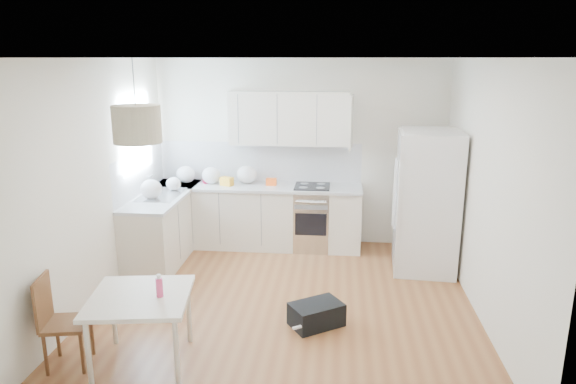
% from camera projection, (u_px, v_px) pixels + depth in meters
% --- Properties ---
extents(floor, '(4.20, 4.20, 0.00)m').
position_uv_depth(floor, '(286.00, 302.00, 5.85)').
color(floor, brown).
rests_on(floor, ground).
extents(ceiling, '(4.20, 4.20, 0.00)m').
position_uv_depth(ceiling, '(285.00, 58.00, 5.17)').
color(ceiling, white).
rests_on(ceiling, wall_back).
extents(wall_back, '(4.20, 0.00, 4.20)m').
position_uv_depth(wall_back, '(300.00, 153.00, 7.53)').
color(wall_back, white).
rests_on(wall_back, floor).
extents(wall_left, '(0.00, 4.20, 4.20)m').
position_uv_depth(wall_left, '(98.00, 183.00, 5.71)').
color(wall_left, white).
rests_on(wall_left, floor).
extents(wall_right, '(0.00, 4.20, 4.20)m').
position_uv_depth(wall_right, '(487.00, 193.00, 5.31)').
color(wall_right, white).
rests_on(wall_right, floor).
extents(window_glassblock, '(0.02, 1.00, 1.00)m').
position_uv_depth(window_glassblock, '(136.00, 133.00, 6.71)').
color(window_glassblock, '#BFE0F9').
rests_on(window_glassblock, wall_left).
extents(cabinets_back, '(3.00, 0.60, 0.88)m').
position_uv_depth(cabinets_back, '(258.00, 217.00, 7.53)').
color(cabinets_back, silver).
rests_on(cabinets_back, floor).
extents(cabinets_left, '(0.60, 1.80, 0.88)m').
position_uv_depth(cabinets_left, '(165.00, 227.00, 7.06)').
color(cabinets_left, silver).
rests_on(cabinets_left, floor).
extents(counter_back, '(3.02, 0.64, 0.04)m').
position_uv_depth(counter_back, '(257.00, 187.00, 7.41)').
color(counter_back, silver).
rests_on(counter_back, cabinets_back).
extents(counter_left, '(0.64, 1.82, 0.04)m').
position_uv_depth(counter_left, '(163.00, 195.00, 6.95)').
color(counter_left, silver).
rests_on(counter_left, cabinets_left).
extents(backsplash_back, '(3.00, 0.01, 0.58)m').
position_uv_depth(backsplash_back, '(260.00, 162.00, 7.62)').
color(backsplash_back, white).
rests_on(backsplash_back, wall_back).
extents(backsplash_left, '(0.01, 1.80, 0.58)m').
position_uv_depth(backsplash_left, '(140.00, 172.00, 6.90)').
color(backsplash_left, white).
rests_on(backsplash_left, wall_left).
extents(upper_cabinets, '(1.70, 0.32, 0.75)m').
position_uv_depth(upper_cabinets, '(289.00, 118.00, 7.26)').
color(upper_cabinets, silver).
rests_on(upper_cabinets, wall_back).
extents(range_oven, '(0.50, 0.61, 0.88)m').
position_uv_depth(range_oven, '(312.00, 219.00, 7.45)').
color(range_oven, silver).
rests_on(range_oven, floor).
extents(sink, '(0.50, 0.80, 0.16)m').
position_uv_depth(sink, '(161.00, 195.00, 6.90)').
color(sink, silver).
rests_on(sink, counter_left).
extents(refrigerator, '(0.93, 0.97, 1.82)m').
position_uv_depth(refrigerator, '(428.00, 201.00, 6.62)').
color(refrigerator, white).
rests_on(refrigerator, floor).
extents(dining_table, '(0.97, 0.97, 0.68)m').
position_uv_depth(dining_table, '(140.00, 303.00, 4.53)').
color(dining_table, beige).
rests_on(dining_table, floor).
extents(dining_chair, '(0.43, 0.43, 0.86)m').
position_uv_depth(dining_chair, '(67.00, 321.00, 4.56)').
color(dining_chair, '#503118').
rests_on(dining_chair, floor).
extents(drink_bottle, '(0.08, 0.08, 0.21)m').
position_uv_depth(drink_bottle, '(159.00, 286.00, 4.46)').
color(drink_bottle, '#D73B6C').
rests_on(drink_bottle, dining_table).
extents(gym_bag, '(0.62, 0.57, 0.24)m').
position_uv_depth(gym_bag, '(316.00, 314.00, 5.33)').
color(gym_bag, black).
rests_on(gym_bag, floor).
extents(pendant_lamp, '(0.42, 0.42, 0.31)m').
position_uv_depth(pendant_lamp, '(137.00, 124.00, 4.15)').
color(pendant_lamp, '#B9AC8E').
rests_on(pendant_lamp, ceiling).
extents(grocery_bag_a, '(0.28, 0.24, 0.25)m').
position_uv_depth(grocery_bag_a, '(186.00, 174.00, 7.53)').
color(grocery_bag_a, white).
rests_on(grocery_bag_a, counter_back).
extents(grocery_bag_b, '(0.27, 0.23, 0.25)m').
position_uv_depth(grocery_bag_b, '(211.00, 175.00, 7.47)').
color(grocery_bag_b, white).
rests_on(grocery_bag_b, counter_back).
extents(grocery_bag_c, '(0.29, 0.25, 0.26)m').
position_uv_depth(grocery_bag_c, '(247.00, 175.00, 7.49)').
color(grocery_bag_c, white).
rests_on(grocery_bag_c, counter_back).
extents(grocery_bag_d, '(0.21, 0.17, 0.19)m').
position_uv_depth(grocery_bag_d, '(173.00, 184.00, 7.10)').
color(grocery_bag_d, white).
rests_on(grocery_bag_d, counter_back).
extents(grocery_bag_e, '(0.28, 0.24, 0.26)m').
position_uv_depth(grocery_bag_e, '(151.00, 189.00, 6.67)').
color(grocery_bag_e, white).
rests_on(grocery_bag_e, counter_left).
extents(snack_orange, '(0.15, 0.10, 0.10)m').
position_uv_depth(snack_orange, '(271.00, 182.00, 7.40)').
color(snack_orange, '#FB5716').
rests_on(snack_orange, counter_back).
extents(snack_yellow, '(0.21, 0.17, 0.12)m').
position_uv_depth(snack_yellow, '(227.00, 181.00, 7.39)').
color(snack_yellow, gold).
rests_on(snack_yellow, counter_back).
extents(snack_red, '(0.18, 0.16, 0.10)m').
position_uv_depth(snack_red, '(208.00, 179.00, 7.54)').
color(snack_red, '#BA173D').
rests_on(snack_red, counter_back).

